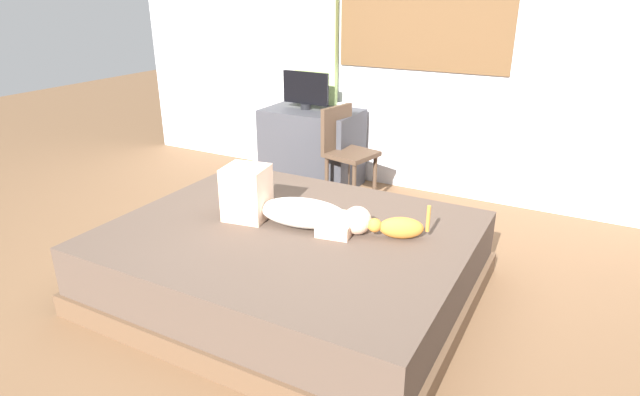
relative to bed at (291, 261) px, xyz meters
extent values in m
plane|color=brown|center=(0.05, -0.08, -0.22)|extent=(16.00, 16.00, 0.00)
cube|color=silver|center=(0.05, 2.22, 1.23)|extent=(6.40, 0.12, 2.90)
cube|color=brown|center=(0.05, 2.15, 1.45)|extent=(1.55, 0.02, 1.08)
cube|color=white|center=(0.05, 2.15, 1.45)|extent=(1.47, 0.02, 1.00)
cube|color=brown|center=(0.00, 0.00, -0.15)|extent=(2.17, 1.78, 0.14)
cube|color=#4C3D33|center=(0.00, 0.00, 0.07)|extent=(2.11, 1.73, 0.31)
ellipsoid|color=silver|center=(0.05, 0.08, 0.31)|extent=(0.60, 0.35, 0.17)
sphere|color=beige|center=(0.39, 0.13, 0.31)|extent=(0.17, 0.17, 0.17)
cube|color=beige|center=(-0.32, 0.02, 0.40)|extent=(0.30, 0.28, 0.34)
cube|color=beige|center=(0.27, 0.12, 0.27)|extent=(0.24, 0.31, 0.08)
ellipsoid|color=#C67A2D|center=(0.64, 0.20, 0.29)|extent=(0.28, 0.20, 0.13)
sphere|color=#C67A2D|center=(0.50, 0.14, 0.30)|extent=(0.08, 0.08, 0.08)
cylinder|color=#C67A2D|center=(0.78, 0.26, 0.36)|extent=(0.03, 0.03, 0.16)
cube|color=#38383D|center=(-0.86, 1.82, 0.15)|extent=(0.90, 0.56, 0.74)
cylinder|color=black|center=(-0.93, 1.82, 0.55)|extent=(0.10, 0.10, 0.05)
cube|color=black|center=(-0.93, 1.82, 0.72)|extent=(0.48, 0.05, 0.30)
cylinder|color=white|center=(-0.55, 1.81, 0.57)|extent=(0.08, 0.08, 0.10)
cylinder|color=#4C3828|center=(-0.13, 1.65, 0.00)|extent=(0.04, 0.04, 0.44)
cylinder|color=#4C3828|center=(-0.20, 1.35, 0.00)|extent=(0.04, 0.04, 0.44)
cylinder|color=#4C3828|center=(-0.43, 1.71, 0.00)|extent=(0.04, 0.04, 0.44)
cylinder|color=#4C3828|center=(-0.49, 1.42, 0.00)|extent=(0.04, 0.04, 0.44)
cube|color=#4C3828|center=(-0.31, 1.53, 0.24)|extent=(0.45, 0.45, 0.04)
cube|color=#4C3828|center=(-0.48, 1.57, 0.45)|extent=(0.12, 0.38, 0.38)
cube|color=#ADCC75|center=(-0.97, 2.10, 1.01)|extent=(0.44, 0.06, 2.46)
camera|label=1|loc=(1.55, -2.47, 1.59)|focal=29.55mm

